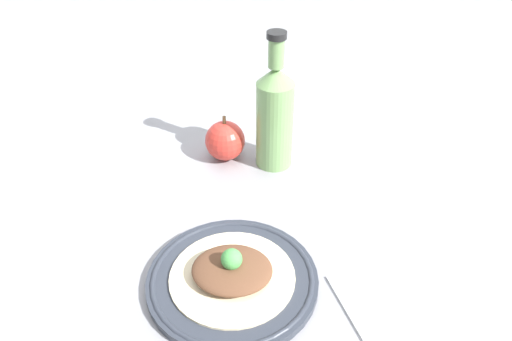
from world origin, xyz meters
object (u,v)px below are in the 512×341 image
Objects in this scene: plate at (232,280)px; apple at (225,141)px; plated_food at (232,271)px; cider_bottle at (275,114)px.

apple is (-5.34, 34.09, 3.30)cm from plate.
plated_food is (0.00, -0.00, 1.91)cm from plate.
cider_bottle is at bearing 81.76° from plated_food.
plated_food is 1.97× the size of apple.
plate is at bearing -81.09° from apple.
cider_bottle is 2.84× the size of apple.
plate is 2.69× the size of apple.
plated_food is at bearing -81.09° from apple.
cider_bottle is at bearing 81.76° from plate.
plate is 0.95× the size of cider_bottle.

